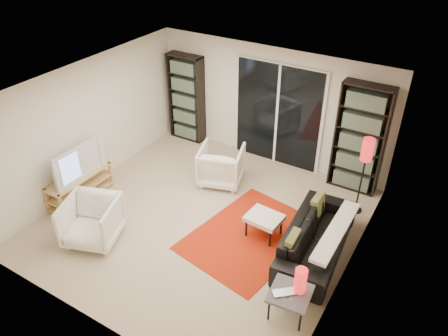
{
  "coord_description": "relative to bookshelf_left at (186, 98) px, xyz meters",
  "views": [
    {
      "loc": [
        3.37,
        -4.87,
        4.91
      ],
      "look_at": [
        0.25,
        0.3,
        1.0
      ],
      "focal_mm": 35.0,
      "sensor_mm": 36.0,
      "label": 1
    }
  ],
  "objects": [
    {
      "name": "wall_back",
      "position": [
        1.95,
        0.17,
        0.22
      ],
      "size": [
        5.0,
        0.02,
        2.4
      ],
      "primitive_type": "cube",
      "color": "white",
      "rests_on": "ground"
    },
    {
      "name": "floor_lamp",
      "position": [
        4.15,
        -0.69,
        0.15
      ],
      "size": [
        0.22,
        0.22,
        1.47
      ],
      "color": "black",
      "rests_on": "floor"
    },
    {
      "name": "wall_left",
      "position": [
        -0.55,
        -2.33,
        0.22
      ],
      "size": [
        0.02,
        5.0,
        2.4
      ],
      "primitive_type": "cube",
      "color": "white",
      "rests_on": "ground"
    },
    {
      "name": "sliding_door",
      "position": [
        2.15,
        0.13,
        0.07
      ],
      "size": [
        1.92,
        0.08,
        2.16
      ],
      "color": "white",
      "rests_on": "ground"
    },
    {
      "name": "tv_stand",
      "position": [
        -0.34,
        -2.95,
        -0.71
      ],
      "size": [
        0.42,
        1.3,
        0.5
      ],
      "color": "#DFAD6F",
      "rests_on": "floor"
    },
    {
      "name": "floor",
      "position": [
        1.95,
        -2.33,
        -0.98
      ],
      "size": [
        5.0,
        5.0,
        0.0
      ],
      "primitive_type": "plane",
      "color": "#C5AC8E",
      "rests_on": "ground"
    },
    {
      "name": "side_table",
      "position": [
        4.04,
        -3.38,
        -0.62
      ],
      "size": [
        0.59,
        0.59,
        0.4
      ],
      "color": "#4F4E54",
      "rests_on": "floor"
    },
    {
      "name": "wall_front",
      "position": [
        1.95,
        -4.83,
        0.22
      ],
      "size": [
        5.0,
        0.02,
        2.4
      ],
      "primitive_type": "cube",
      "color": "white",
      "rests_on": "ground"
    },
    {
      "name": "tv",
      "position": [
        -0.32,
        -2.95,
        -0.15
      ],
      "size": [
        0.17,
        1.13,
        0.65
      ],
      "primitive_type": "imported",
      "rotation": [
        0.0,
        0.0,
        1.55
      ],
      "color": "black",
      "rests_on": "tv_stand"
    },
    {
      "name": "laptop",
      "position": [
        4.01,
        -3.46,
        -0.56
      ],
      "size": [
        0.38,
        0.37,
        0.03
      ],
      "primitive_type": "imported",
      "rotation": [
        0.0,
        0.0,
        0.72
      ],
      "color": "silver",
      "rests_on": "side_table"
    },
    {
      "name": "wall_right",
      "position": [
        4.45,
        -2.33,
        0.22
      ],
      "size": [
        0.02,
        5.0,
        2.4
      ],
      "primitive_type": "cube",
      "color": "white",
      "rests_on": "ground"
    },
    {
      "name": "ceiling",
      "position": [
        1.95,
        -2.33,
        1.42
      ],
      "size": [
        5.0,
        5.0,
        0.02
      ],
      "primitive_type": "cube",
      "color": "white",
      "rests_on": "wall_back"
    },
    {
      "name": "table_lamp",
      "position": [
        4.12,
        -3.28,
        -0.39
      ],
      "size": [
        0.16,
        0.16,
        0.37
      ],
      "primitive_type": "cylinder",
      "color": "red",
      "rests_on": "side_table"
    },
    {
      "name": "armchair_back",
      "position": [
        1.6,
        -1.14,
        -0.6
      ],
      "size": [
        1.02,
        1.04,
        0.75
      ],
      "primitive_type": "imported",
      "rotation": [
        0.0,
        0.0,
        3.45
      ],
      "color": "white",
      "rests_on": "floor"
    },
    {
      "name": "bookshelf_left",
      "position": [
        0.0,
        0.0,
        0.0
      ],
      "size": [
        0.8,
        0.3,
        1.95
      ],
      "color": "black",
      "rests_on": "ground"
    },
    {
      "name": "armchair_front",
      "position": [
        0.69,
        -3.66,
        -0.59
      ],
      "size": [
        1.06,
        1.07,
        0.77
      ],
      "primitive_type": "imported",
      "rotation": [
        0.0,
        0.0,
        0.35
      ],
      "color": "white",
      "rests_on": "floor"
    },
    {
      "name": "rug",
      "position": [
        2.86,
        -2.27,
        -0.97
      ],
      "size": [
        1.96,
        2.42,
        0.01
      ],
      "primitive_type": "cube",
      "rotation": [
        0.0,
        0.0,
        -0.17
      ],
      "color": "#B5240B",
      "rests_on": "floor"
    },
    {
      "name": "ottoman",
      "position": [
        3.03,
        -2.13,
        -0.63
      ],
      "size": [
        0.59,
        0.5,
        0.4
      ],
      "color": "white",
      "rests_on": "floor"
    },
    {
      "name": "bookshelf_right",
      "position": [
        3.85,
        -0.0,
        0.07
      ],
      "size": [
        0.9,
        0.3,
        2.1
      ],
      "color": "black",
      "rests_on": "ground"
    },
    {
      "name": "sofa",
      "position": [
        3.92,
        -2.07,
        -0.67
      ],
      "size": [
        0.97,
        2.12,
        0.6
      ],
      "primitive_type": "imported",
      "rotation": [
        0.0,
        0.0,
        1.65
      ],
      "color": "black",
      "rests_on": "floor"
    }
  ]
}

